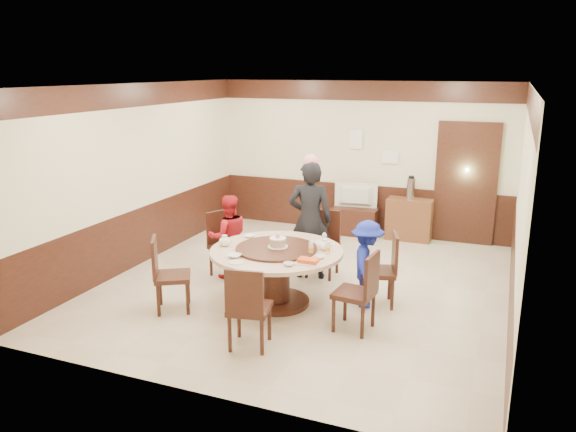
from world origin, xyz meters
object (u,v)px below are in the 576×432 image
at_px(person_red, 229,237).
at_px(thermos, 411,189).
at_px(banquet_table, 277,265).
at_px(birthday_cake, 278,242).
at_px(tv_stand, 355,221).
at_px(side_cabinet, 409,219).
at_px(person_standing, 310,220).
at_px(shrimp_platter, 308,262).
at_px(television, 355,196).
at_px(person_blue, 367,264).

xyz_separation_m(person_red, thermos, (2.14, 2.90, 0.32)).
bearing_deg(banquet_table, thermos, 72.77).
height_order(birthday_cake, tv_stand, birthday_cake).
height_order(banquet_table, tv_stand, banquet_table).
bearing_deg(side_cabinet, banquet_table, -107.24).
bearing_deg(thermos, person_standing, -112.88).
distance_m(person_red, side_cabinet, 3.61).
xyz_separation_m(birthday_cake, thermos, (1.09, 3.53, 0.10)).
bearing_deg(tv_stand, shrimp_platter, -83.13).
height_order(banquet_table, birthday_cake, birthday_cake).
xyz_separation_m(tv_stand, side_cabinet, (1.00, 0.03, 0.12)).
relative_size(birthday_cake, television, 0.33).
distance_m(banquet_table, tv_stand, 3.53).
relative_size(banquet_table, side_cabinet, 2.15).
distance_m(person_standing, side_cabinet, 2.71).
height_order(banquet_table, person_standing, person_standing).
xyz_separation_m(person_red, birthday_cake, (1.05, -0.63, 0.22)).
xyz_separation_m(birthday_cake, tv_stand, (0.09, 3.50, -0.59)).
distance_m(banquet_table, thermos, 3.74).
distance_m(banquet_table, birthday_cake, 0.31).
bearing_deg(birthday_cake, thermos, 72.82).
bearing_deg(shrimp_platter, tv_stand, 96.87).
distance_m(person_blue, shrimp_platter, 0.94).
height_order(shrimp_platter, tv_stand, shrimp_platter).
height_order(shrimp_platter, television, television).
height_order(birthday_cake, shrimp_platter, birthday_cake).
xyz_separation_m(person_red, tv_stand, (1.14, 2.87, -0.37)).
xyz_separation_m(birthday_cake, shrimp_platter, (0.56, -0.38, -0.06)).
xyz_separation_m(person_red, side_cabinet, (2.14, 2.90, -0.25)).
relative_size(person_standing, person_blue, 1.53).
distance_m(person_standing, thermos, 2.66).
relative_size(person_red, thermos, 3.28).
bearing_deg(person_red, banquet_table, 110.86).
height_order(person_blue, thermos, person_blue).
height_order(person_blue, shrimp_platter, person_blue).
distance_m(tv_stand, thermos, 1.22).
distance_m(person_red, television, 3.09).
relative_size(birthday_cake, thermos, 0.69).
xyz_separation_m(banquet_table, person_blue, (1.10, 0.38, 0.04)).
bearing_deg(person_blue, banquet_table, 96.53).
bearing_deg(birthday_cake, person_red, 148.90).
distance_m(person_standing, person_blue, 1.30).
xyz_separation_m(person_standing, shrimp_platter, (0.50, -1.46, -0.10)).
distance_m(shrimp_platter, tv_stand, 3.95).
bearing_deg(thermos, television, -178.29).
bearing_deg(television, birthday_cake, 81.78).
bearing_deg(shrimp_platter, person_red, 147.70).
distance_m(person_red, birthday_cake, 1.25).
relative_size(person_blue, side_cabinet, 1.43).
bearing_deg(banquet_table, shrimp_platter, -32.59).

